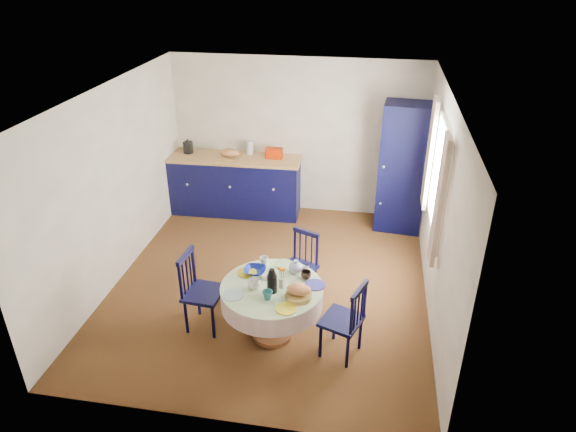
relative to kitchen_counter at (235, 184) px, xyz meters
name	(u,v)px	position (x,y,z in m)	size (l,w,h in m)	color
floor	(271,283)	(0.99, -1.96, -0.50)	(4.50, 4.50, 0.00)	black
ceiling	(267,94)	(0.99, -1.96, 2.00)	(4.50, 4.50, 0.00)	white
wall_back	(297,137)	(0.99, 0.29, 0.75)	(4.00, 0.02, 2.50)	white
wall_left	(114,186)	(-1.01, -1.96, 0.75)	(0.02, 4.50, 2.50)	white
wall_right	(440,210)	(2.99, -1.96, 0.75)	(0.02, 4.50, 2.50)	white
window	(437,178)	(2.94, -1.66, 1.03)	(0.10, 1.74, 1.45)	white
kitchen_counter	(235,184)	(0.00, 0.00, 0.00)	(2.19, 0.74, 1.21)	black
pantry_cabinet	(403,168)	(2.65, -0.11, 0.50)	(0.74, 0.56, 1.98)	black
dining_table	(273,295)	(1.22, -2.96, 0.06)	(1.13, 1.12, 0.95)	brown
chair_left	(200,291)	(0.38, -2.92, -0.01)	(0.44, 0.46, 0.96)	black
chair_far	(300,265)	(1.40, -2.15, -0.05)	(0.51, 0.50, 0.88)	black
chair_right	(345,320)	(2.03, -3.13, -0.03)	(0.51, 0.52, 0.92)	black
mug_a	(254,284)	(1.03, -3.02, 0.23)	(0.13, 0.13, 0.11)	silver
mug_b	(268,295)	(1.21, -3.19, 0.23)	(0.11, 0.11, 0.10)	#286B72
mug_c	(306,275)	(1.56, -2.75, 0.22)	(0.12, 0.12, 0.09)	black
mug_d	(264,261)	(1.04, -2.55, 0.23)	(0.11, 0.11, 0.10)	silver
cobalt_bowl	(255,271)	(0.98, -2.73, 0.21)	(0.24, 0.24, 0.06)	navy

